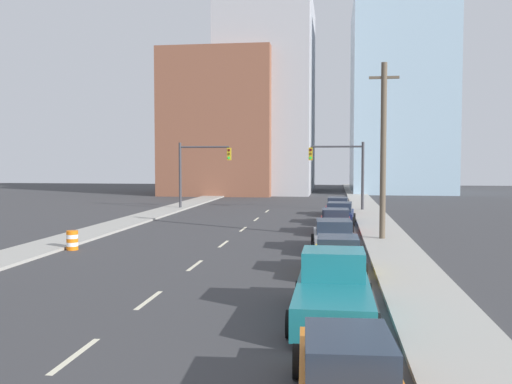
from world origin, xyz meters
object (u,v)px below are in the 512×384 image
Objects in this scene: sedan_gray at (334,237)px; sedan_red at (335,222)px; traffic_signal_left at (195,166)px; sedan_navy at (340,214)px; utility_pole_right_mid at (383,150)px; pickup_truck_teal at (333,292)px; sedan_yellow at (338,257)px; sedan_orange at (348,376)px; traffic_signal_right at (346,166)px; sedan_maroon at (338,207)px; traffic_barrel at (72,240)px.

sedan_gray is 6.65m from sedan_red.
traffic_signal_left reaches higher than sedan_navy.
utility_pole_right_mid is at bearing -71.78° from sedan_navy.
utility_pole_right_mid is 1.74× the size of pickup_truck_teal.
sedan_navy is (0.29, 5.34, -0.00)m from sedan_red.
utility_pole_right_mid reaches higher than sedan_yellow.
sedan_yellow is at bearing -104.54° from utility_pole_right_mid.
sedan_gray is (12.40, -22.26, -3.25)m from traffic_signal_left.
sedan_orange is at bearing -91.75° from sedan_gray.
traffic_signal_right is 1.37× the size of sedan_red.
sedan_maroon is (-0.08, 6.22, -0.02)m from sedan_navy.
pickup_truck_teal reaches higher than sedan_maroon.
sedan_maroon is (0.31, 18.21, -0.03)m from sedan_gray.
traffic_barrel is 13.52m from sedan_yellow.
traffic_signal_right is at bearing 87.48° from sedan_yellow.
sedan_gray is (12.69, 1.57, 0.21)m from traffic_barrel.
utility_pole_right_mid reaches higher than traffic_signal_left.
sedan_red is 1.01× the size of sedan_maroon.
traffic_signal_right is 10.79m from sedan_navy.
traffic_signal_left is 1.37× the size of sedan_red.
sedan_orange reaches higher than traffic_barrel.
utility_pole_right_mid is 2.06× the size of sedan_navy.
sedan_yellow is 0.91× the size of sedan_navy.
utility_pole_right_mid is at bearing -50.95° from traffic_signal_left.
traffic_signal_left and traffic_signal_right have the same top height.
traffic_signal_right is 27.72m from traffic_barrel.
traffic_barrel is 0.20× the size of sedan_orange.
traffic_signal_left is 42.29m from sedan_orange.
pickup_truck_teal is at bearing -90.81° from sedan_red.
sedan_red is (-2.53, 2.90, -4.27)m from utility_pole_right_mid.
sedan_yellow is (0.16, 6.34, -0.09)m from pickup_truck_teal.
sedan_orange is 0.86× the size of pickup_truck_teal.
pickup_truck_teal is 6.34m from sedan_yellow.
pickup_truck_teal is 18.72m from sedan_red.
traffic_signal_left reaches higher than pickup_truck_teal.
sedan_gray is 1.12× the size of sedan_maroon.
traffic_barrel is at bearing -175.58° from sedan_gray.
sedan_navy is 6.22m from sedan_maroon.
pickup_truck_teal reaches higher than sedan_yellow.
sedan_gray is 12.00m from sedan_navy.
traffic_signal_left is 1.39× the size of sedan_maroon.
sedan_navy is at bearing -93.61° from traffic_signal_right.
traffic_signal_left is 24.08m from traffic_barrel.
sedan_orange is 12.22m from sedan_yellow.
traffic_signal_right is 28.19m from sedan_yellow.
sedan_maroon is at bearing -100.16° from traffic_signal_right.
utility_pole_right_mid is 10.69m from sedan_yellow.
sedan_orange is at bearing -72.51° from traffic_signal_left.
sedan_yellow is 12.38m from sedan_red.
traffic_barrel is at bearing -119.95° from traffic_signal_right.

